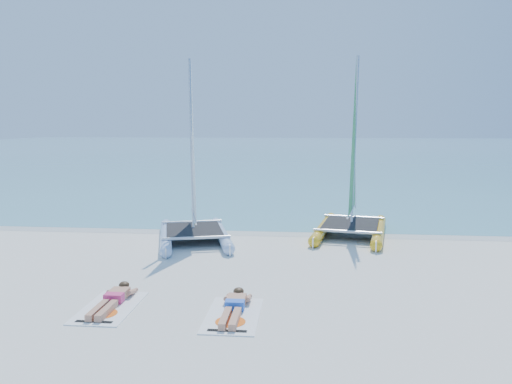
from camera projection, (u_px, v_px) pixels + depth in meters
The scene contains 9 objects.
ground at pixel (258, 283), 11.36m from camera, with size 140.00×140.00×0.00m, color silver.
sea at pixel (297, 149), 73.49m from camera, with size 140.00×115.00×0.01m, color #7AB6CB.
wet_sand_strip at pixel (273, 232), 16.78m from camera, with size 140.00×1.40×0.01m, color beige.
catamaran_blue at pixel (193, 184), 15.35m from camera, with size 3.14×4.70×5.87m.
catamaran_yellow at pixel (353, 175), 16.46m from camera, with size 2.89×4.90×6.08m.
towel_a at pixel (110, 307), 9.84m from camera, with size 1.00×1.85×0.02m, color white.
sunbather_a at pixel (113, 299), 10.01m from camera, with size 0.37×1.73×0.26m.
towel_b at pixel (233, 315), 9.44m from camera, with size 1.00×1.85×0.02m, color white.
sunbather_b at pixel (234, 306), 9.61m from camera, with size 0.37×1.73×0.26m.
Camera 1 is at (1.00, -10.93, 3.60)m, focal length 35.00 mm.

